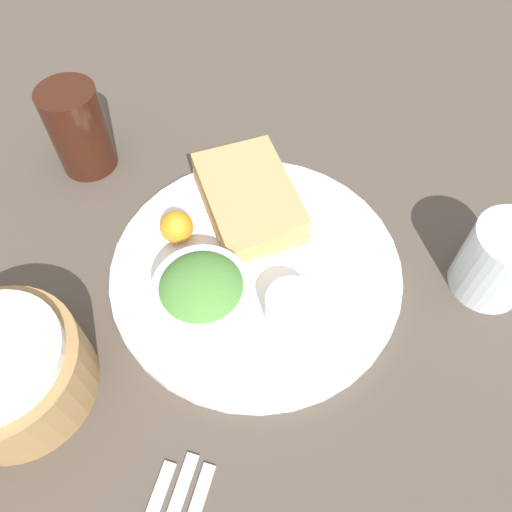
% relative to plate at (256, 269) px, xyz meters
% --- Properties ---
extents(ground_plane, '(4.00, 4.00, 0.00)m').
position_rel_plate_xyz_m(ground_plane, '(0.00, 0.00, -0.01)').
color(ground_plane, '#4C4238').
extents(plate, '(0.33, 0.33, 0.01)m').
position_rel_plate_xyz_m(plate, '(0.00, 0.00, 0.00)').
color(plate, white).
rests_on(plate, ground_plane).
extents(sandwich, '(0.17, 0.14, 0.04)m').
position_rel_plate_xyz_m(sandwich, '(0.08, 0.01, 0.03)').
color(sandwich, tan).
rests_on(sandwich, plate).
extents(salad_bowl, '(0.10, 0.10, 0.07)m').
position_rel_plate_xyz_m(salad_bowl, '(-0.06, 0.06, 0.04)').
color(salad_bowl, white).
rests_on(salad_bowl, plate).
extents(dressing_cup, '(0.06, 0.06, 0.04)m').
position_rel_plate_xyz_m(dressing_cup, '(-0.06, -0.04, 0.03)').
color(dressing_cup, '#B7B7BC').
rests_on(dressing_cup, plate).
extents(orange_wedge, '(0.04, 0.04, 0.04)m').
position_rel_plate_xyz_m(orange_wedge, '(0.04, 0.09, 0.03)').
color(orange_wedge, orange).
rests_on(orange_wedge, plate).
extents(drink_glass, '(0.07, 0.07, 0.12)m').
position_rel_plate_xyz_m(drink_glass, '(0.18, 0.22, 0.05)').
color(drink_glass, '#38190F').
rests_on(drink_glass, ground_plane).
extents(bread_basket, '(0.15, 0.15, 0.09)m').
position_rel_plate_xyz_m(bread_basket, '(-0.13, 0.24, 0.03)').
color(bread_basket, '#997547').
rests_on(bread_basket, ground_plane).
extents(water_glass, '(0.08, 0.08, 0.09)m').
position_rel_plate_xyz_m(water_glass, '(-0.02, -0.26, 0.04)').
color(water_glass, silver).
rests_on(water_glass, ground_plane).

